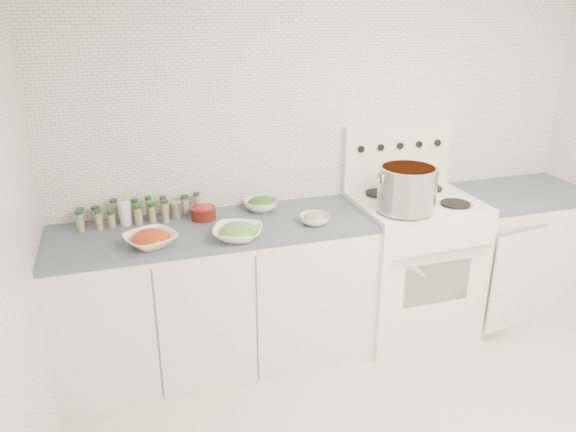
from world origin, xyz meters
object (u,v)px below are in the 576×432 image
at_px(stock_pot, 407,187).
at_px(bowl_tomato, 150,239).
at_px(stove, 410,261).
at_px(bowl_snowpea, 238,232).

xyz_separation_m(stock_pot, bowl_tomato, (-1.49, 0.03, -0.15)).
relative_size(stove, bowl_snowpea, 3.91).
relative_size(bowl_tomato, bowl_snowpea, 0.98).
distance_m(stove, stock_pot, 0.64).
bearing_deg(stock_pot, stove, 46.81).
height_order(stove, bowl_tomato, stove).
xyz_separation_m(bowl_tomato, bowl_snowpea, (0.46, -0.05, 0.00)).
height_order(stove, bowl_snowpea, stove).
xyz_separation_m(stock_pot, bowl_snowpea, (-1.03, -0.02, -0.15)).
distance_m(stove, bowl_snowpea, 1.29).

